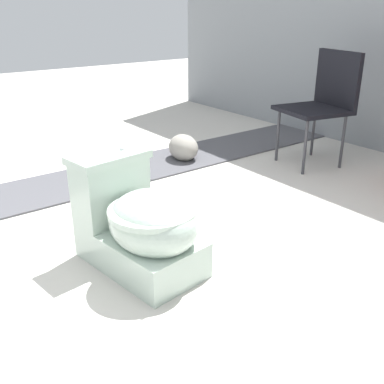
% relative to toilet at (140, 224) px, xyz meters
% --- Properties ---
extents(ground_plane, '(14.00, 14.00, 0.00)m').
position_rel_toilet_xyz_m(ground_plane, '(-0.04, -0.19, -0.22)').
color(ground_plane, beige).
extents(gravel_strip, '(0.56, 8.00, 0.01)m').
position_rel_toilet_xyz_m(gravel_strip, '(-1.18, 0.31, -0.21)').
color(gravel_strip, '#4C4C51').
rests_on(gravel_strip, ground).
extents(toilet, '(0.67, 0.45, 0.52)m').
position_rel_toilet_xyz_m(toilet, '(0.00, 0.00, 0.00)').
color(toilet, '#B2C6B7').
rests_on(toilet, ground).
extents(folding_chair_left, '(0.53, 0.53, 0.83)m').
position_rel_toilet_xyz_m(folding_chair_left, '(-0.47, 1.88, 0.29)').
color(folding_chair_left, black).
rests_on(folding_chair_left, ground).
extents(boulder_near, '(0.33, 0.28, 0.20)m').
position_rel_toilet_xyz_m(boulder_near, '(-1.15, 1.08, -0.12)').
color(boulder_near, gray).
rests_on(boulder_near, ground).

